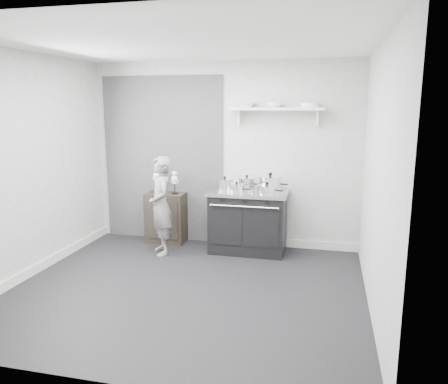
{
  "coord_description": "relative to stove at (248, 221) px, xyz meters",
  "views": [
    {
      "loc": [
        1.51,
        -4.47,
        2.07
      ],
      "look_at": [
        0.22,
        0.95,
        0.96
      ],
      "focal_mm": 35.0,
      "sensor_mm": 36.0,
      "label": 1
    }
  ],
  "objects": [
    {
      "name": "pot_front_right",
      "position": [
        0.28,
        -0.18,
        0.5
      ],
      "size": [
        0.35,
        0.26,
        0.17
      ],
      "color": "white",
      "rests_on": "stove"
    },
    {
      "name": "side_cabinet",
      "position": [
        -1.3,
        0.13,
        -0.07
      ],
      "size": [
        0.59,
        0.34,
        0.76
      ],
      "primitive_type": "cube",
      "color": "black",
      "rests_on": "ground"
    },
    {
      "name": "child",
      "position": [
        -1.17,
        -0.39,
        0.24
      ],
      "size": [
        0.55,
        0.6,
        1.38
      ],
      "primitive_type": "imported",
      "rotation": [
        0.0,
        0.0,
        -0.99
      ],
      "color": "slate",
      "rests_on": "ground"
    },
    {
      "name": "pot_back_left",
      "position": [
        -0.05,
        0.12,
        0.52
      ],
      "size": [
        0.33,
        0.25,
        0.2
      ],
      "color": "white",
      "rests_on": "stove"
    },
    {
      "name": "bowl_large",
      "position": [
        -0.09,
        0.19,
        1.63
      ],
      "size": [
        0.28,
        0.28,
        0.07
      ],
      "primitive_type": "imported",
      "color": "white",
      "rests_on": "wall_shelf"
    },
    {
      "name": "plate_stack",
      "position": [
        0.8,
        0.19,
        1.62
      ],
      "size": [
        0.25,
        0.25,
        0.06
      ],
      "primitive_type": "cylinder",
      "color": "white",
      "rests_on": "wall_shelf"
    },
    {
      "name": "pot_front_left",
      "position": [
        -0.33,
        -0.08,
        0.52
      ],
      "size": [
        0.33,
        0.24,
        0.21
      ],
      "color": "white",
      "rests_on": "stove"
    },
    {
      "name": "skeleton_full",
      "position": [
        -1.43,
        0.13,
        0.55
      ],
      "size": [
        0.13,
        0.08,
        0.46
      ],
      "primitive_type": null,
      "color": "white",
      "rests_on": "side_cabinet"
    },
    {
      "name": "pot_back_right",
      "position": [
        0.29,
        0.08,
        0.54
      ],
      "size": [
        0.41,
        0.32,
        0.26
      ],
      "color": "white",
      "rests_on": "stove"
    },
    {
      "name": "ground",
      "position": [
        -0.45,
        -1.48,
        -0.45
      ],
      "size": [
        4.0,
        4.0,
        0.0
      ],
      "primitive_type": "plane",
      "color": "black",
      "rests_on": "ground"
    },
    {
      "name": "stove",
      "position": [
        0.0,
        0.0,
        0.0
      ],
      "size": [
        1.11,
        0.69,
        0.89
      ],
      "color": "black",
      "rests_on": "ground"
    },
    {
      "name": "room_shell",
      "position": [
        -0.54,
        -1.33,
        1.19
      ],
      "size": [
        4.02,
        3.62,
        2.71
      ],
      "color": "#A1A29F",
      "rests_on": "ground"
    },
    {
      "name": "wall_shelf",
      "position": [
        0.35,
        0.2,
        1.56
      ],
      "size": [
        1.3,
        0.26,
        0.24
      ],
      "color": "silver",
      "rests_on": "room_shell"
    },
    {
      "name": "skeleton_torso",
      "position": [
        -1.15,
        0.13,
        0.51
      ],
      "size": [
        0.11,
        0.07,
        0.39
      ],
      "primitive_type": null,
      "color": "white",
      "rests_on": "side_cabinet"
    },
    {
      "name": "bowl_small",
      "position": [
        0.32,
        0.19,
        1.63
      ],
      "size": [
        0.22,
        0.22,
        0.07
      ],
      "primitive_type": "imported",
      "color": "white",
      "rests_on": "wall_shelf"
    },
    {
      "name": "pot_front_center",
      "position": [
        -0.14,
        -0.16,
        0.5
      ],
      "size": [
        0.3,
        0.21,
        0.15
      ],
      "color": "white",
      "rests_on": "stove"
    }
  ]
}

